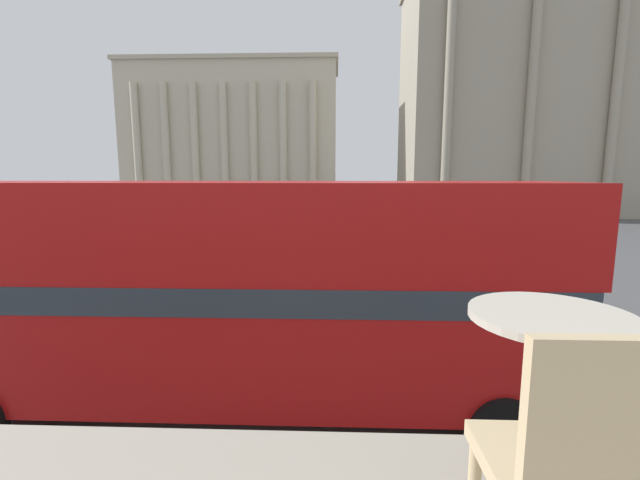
% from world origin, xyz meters
% --- Properties ---
extents(double_decker_bus, '(11.23, 2.68, 4.32)m').
position_xyz_m(double_decker_bus, '(-0.84, 5.46, 2.41)').
color(double_decker_bus, black).
rests_on(double_decker_bus, ground_plane).
extents(cafe_dining_table, '(0.60, 0.60, 0.73)m').
position_xyz_m(cafe_dining_table, '(1.58, -0.35, 3.73)').
color(cafe_dining_table, '#2D2D30').
rests_on(cafe_dining_table, cafe_floor_slab).
extents(cafe_chair_0, '(0.40, 0.40, 0.91)m').
position_xyz_m(cafe_chair_0, '(1.38, -0.95, 3.71)').
color(cafe_chair_0, '#D1B789').
rests_on(cafe_chair_0, cafe_floor_slab).
extents(plaza_building_left, '(28.03, 11.30, 18.92)m').
position_xyz_m(plaza_building_left, '(-13.07, 56.89, 9.45)').
color(plaza_building_left, beige).
rests_on(plaza_building_left, ground_plane).
extents(plaza_building_right, '(30.83, 13.31, 25.68)m').
position_xyz_m(plaza_building_right, '(23.84, 48.62, 12.84)').
color(plaza_building_right, '#A39984').
rests_on(plaza_building_right, ground_plane).
extents(traffic_light_near, '(0.42, 0.24, 3.46)m').
position_xyz_m(traffic_light_near, '(1.18, 9.74, 2.27)').
color(traffic_light_near, black).
rests_on(traffic_light_near, ground_plane).
extents(traffic_light_mid, '(0.42, 0.24, 3.83)m').
position_xyz_m(traffic_light_mid, '(-0.83, 18.64, 2.50)').
color(traffic_light_mid, black).
rests_on(traffic_light_mid, ground_plane).
extents(traffic_light_far, '(0.42, 0.24, 4.04)m').
position_xyz_m(traffic_light_far, '(-3.86, 24.39, 2.63)').
color(traffic_light_far, black).
rests_on(traffic_light_far, ground_plane).
extents(car_silver, '(4.20, 1.93, 1.35)m').
position_xyz_m(car_silver, '(3.58, 29.71, 0.70)').
color(car_silver, black).
rests_on(car_silver, ground_plane).
extents(pedestrian_grey, '(0.32, 0.32, 1.75)m').
position_xyz_m(pedestrian_grey, '(8.06, 25.38, 1.01)').
color(pedestrian_grey, '#282B33').
rests_on(pedestrian_grey, ground_plane).
extents(pedestrian_yellow, '(0.32, 0.32, 1.64)m').
position_xyz_m(pedestrian_yellow, '(-5.40, 15.84, 0.94)').
color(pedestrian_yellow, '#282B33').
rests_on(pedestrian_yellow, ground_plane).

